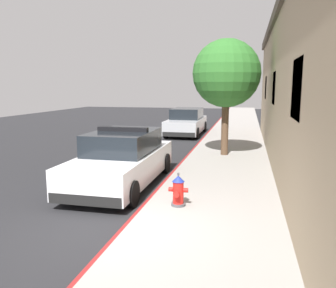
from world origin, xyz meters
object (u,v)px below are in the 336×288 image
Objects in this scene: parked_car_silver_ahead at (187,122)px; fire_hydrant at (178,191)px; police_cruiser at (123,160)px; street_tree at (226,74)px.

parked_car_silver_ahead is 6.37× the size of fire_hydrant.
police_cruiser is 2.75m from fire_hydrant.
police_cruiser is 6.37× the size of fire_hydrant.
police_cruiser is at bearing 137.18° from fire_hydrant.
police_cruiser is 1.08× the size of street_tree.
parked_car_silver_ahead is 1.08× the size of street_tree.
fire_hydrant is 0.17× the size of street_tree.
police_cruiser is at bearing -120.86° from street_tree.
street_tree is at bearing -67.88° from parked_car_silver_ahead.
street_tree reaches higher than parked_car_silver_ahead.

